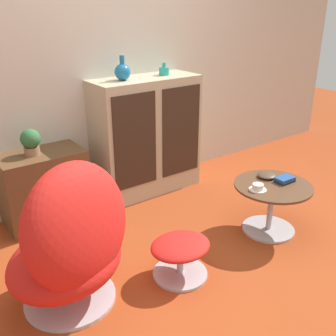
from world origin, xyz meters
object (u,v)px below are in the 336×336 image
object	(u,v)px
ottoman	(180,251)
book_stack	(285,180)
egg_chair	(72,245)
coffee_table	(271,201)
vase_inner_left	(164,71)
bowl	(267,175)
vase_leftmost	(122,72)
potted_plant	(31,141)
tv_console	(44,187)
sideboard	(147,136)
teacup	(258,188)

from	to	relation	value
ottoman	book_stack	distance (m)	1.06
egg_chair	coffee_table	world-z (taller)	egg_chair
vase_inner_left	bowl	size ratio (longest dim) A/B	0.76
coffee_table	vase_leftmost	bearing A→B (deg)	115.78
potted_plant	bowl	distance (m)	1.88
ottoman	potted_plant	distance (m)	1.44
ottoman	coffee_table	bearing A→B (deg)	1.55
tv_console	ottoman	world-z (taller)	tv_console
bowl	coffee_table	bearing A→B (deg)	-119.43
vase_leftmost	potted_plant	bearing A→B (deg)	179.37
ottoman	vase_inner_left	xyz separation A→B (m)	(0.77, 1.24, 0.94)
book_stack	bowl	distance (m)	0.15
ottoman	potted_plant	bearing A→B (deg)	111.81
sideboard	bowl	size ratio (longest dim) A/B	7.46
sideboard	ottoman	distance (m)	1.40
tv_console	book_stack	distance (m)	1.94
bowl	vase_inner_left	bearing A→B (deg)	101.27
vase_leftmost	potted_plant	distance (m)	0.95
vase_leftmost	bowl	bearing A→B (deg)	-59.25
tv_console	vase_leftmost	world-z (taller)	vase_leftmost
teacup	book_stack	world-z (taller)	teacup
book_stack	ottoman	bearing A→B (deg)	-179.92
tv_console	potted_plant	xyz separation A→B (m)	(-0.05, 0.00, 0.41)
sideboard	vase_inner_left	size ratio (longest dim) A/B	9.81
egg_chair	potted_plant	size ratio (longest dim) A/B	4.60
sideboard	book_stack	size ratio (longest dim) A/B	7.09
vase_leftmost	book_stack	distance (m)	1.60
ottoman	coffee_table	size ratio (longest dim) A/B	0.69
tv_console	egg_chair	size ratio (longest dim) A/B	0.70
vase_inner_left	teacup	bearing A→B (deg)	-90.59
tv_console	vase_inner_left	xyz separation A→B (m)	(1.22, -0.01, 0.83)
vase_inner_left	potted_plant	xyz separation A→B (m)	(-1.27, 0.01, -0.42)
ottoman	vase_inner_left	distance (m)	1.73
teacup	vase_leftmost	bearing A→B (deg)	109.24
teacup	sideboard	bearing A→B (deg)	99.20
bowl	potted_plant	bearing A→B (deg)	143.42
sideboard	coffee_table	distance (m)	1.29
egg_chair	potted_plant	xyz separation A→B (m)	(0.17, 1.09, 0.29)
sideboard	ottoman	size ratio (longest dim) A/B	2.64
tv_console	teacup	world-z (taller)	tv_console
coffee_table	vase_inner_left	size ratio (longest dim) A/B	5.39
potted_plant	bowl	size ratio (longest dim) A/B	1.42
coffee_table	bowl	distance (m)	0.21
ottoman	coffee_table	distance (m)	0.93
bowl	sideboard	bearing A→B (deg)	111.30
egg_chair	vase_leftmost	distance (m)	1.65
sideboard	vase_inner_left	xyz separation A→B (m)	(0.21, 0.00, 0.58)
vase_leftmost	vase_inner_left	bearing A→B (deg)	0.00
tv_console	coffee_table	bearing A→B (deg)	-41.76
tv_console	coffee_table	world-z (taller)	tv_console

